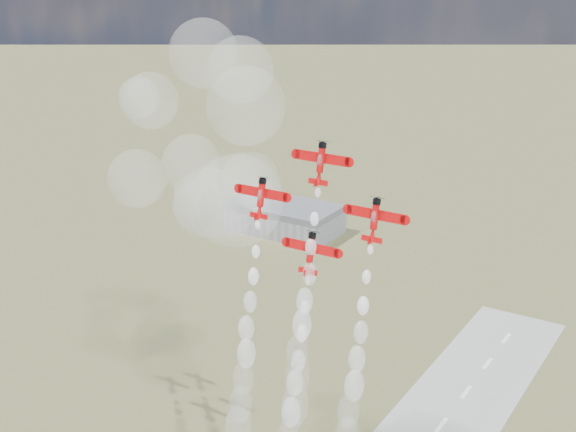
% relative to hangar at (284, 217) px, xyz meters
% --- Properties ---
extents(hangar, '(50.00, 28.00, 13.00)m').
position_rel_hangar_xyz_m(hangar, '(0.00, 0.00, 0.00)').
color(hangar, gray).
rests_on(hangar, ground).
extents(plane_lead, '(11.31, 3.95, 7.99)m').
position_rel_hangar_xyz_m(plane_lead, '(114.83, -172.57, 84.05)').
color(plane_lead, red).
rests_on(plane_lead, ground).
extents(plane_left, '(11.31, 3.95, 7.99)m').
position_rel_hangar_xyz_m(plane_left, '(102.75, -174.30, 75.77)').
color(plane_left, red).
rests_on(plane_left, ground).
extents(plane_right, '(11.31, 3.95, 7.99)m').
position_rel_hangar_xyz_m(plane_right, '(126.91, -174.30, 75.77)').
color(plane_right, red).
rests_on(plane_right, ground).
extents(plane_slot, '(11.31, 3.95, 7.99)m').
position_rel_hangar_xyz_m(plane_slot, '(114.83, -176.03, 67.49)').
color(plane_slot, red).
rests_on(plane_slot, ground).
extents(smoke_trail_lead, '(5.28, 11.74, 43.71)m').
position_rel_hangar_xyz_m(smoke_trail_lead, '(115.07, -180.51, 46.47)').
color(smoke_trail_lead, white).
rests_on(smoke_trail_lead, plane_lead).
extents(smoke_trail_left, '(5.14, 11.52, 43.73)m').
position_rel_hangar_xyz_m(smoke_trail_left, '(102.99, -182.24, 37.97)').
color(smoke_trail_left, white).
rests_on(smoke_trail_left, plane_left).
extents(smoke_trail_right, '(5.24, 11.40, 42.76)m').
position_rel_hangar_xyz_m(smoke_trail_right, '(126.92, -182.03, 38.50)').
color(smoke_trail_right, white).
rests_on(smoke_trail_right, plane_right).
extents(drifted_smoke_cloud, '(60.02, 38.35, 54.09)m').
position_rel_hangar_xyz_m(drifted_smoke_cloud, '(75.48, -152.62, 76.29)').
color(drifted_smoke_cloud, white).
rests_on(drifted_smoke_cloud, ground).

